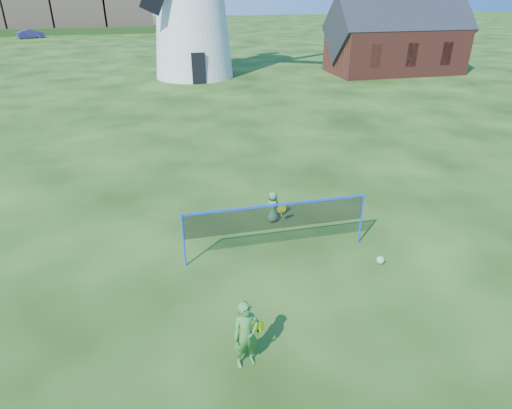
{
  "coord_description": "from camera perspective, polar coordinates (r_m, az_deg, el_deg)",
  "views": [
    {
      "loc": [
        -2.2,
        -9.48,
        6.68
      ],
      "look_at": [
        0.2,
        0.5,
        1.5
      ],
      "focal_mm": 30.44,
      "sensor_mm": 36.0,
      "label": 1
    }
  ],
  "objects": [
    {
      "name": "player_girl",
      "position": [
        8.63,
        -1.32,
        -16.73
      ],
      "size": [
        0.72,
        0.46,
        1.48
      ],
      "rotation": [
        0.0,
        0.0,
        0.21
      ],
      "color": "#3B7F32",
      "rests_on": "ground"
    },
    {
      "name": "chapel",
      "position": [
        40.59,
        17.97,
        19.94
      ],
      "size": [
        11.27,
        5.47,
        9.53
      ],
      "color": "brown",
      "rests_on": "ground"
    },
    {
      "name": "badminton_net",
      "position": [
        11.62,
        2.73,
        -1.73
      ],
      "size": [
        5.05,
        0.05,
        1.55
      ],
      "color": "blue",
      "rests_on": "ground"
    },
    {
      "name": "hedge",
      "position": [
        78.28,
        -29.88,
        18.99
      ],
      "size": [
        62.0,
        0.8,
        1.0
      ],
      "primitive_type": "cube",
      "color": "#193814",
      "rests_on": "ground"
    },
    {
      "name": "ground",
      "position": [
        11.8,
        -0.38,
        -7.69
      ],
      "size": [
        220.0,
        220.0,
        0.0
      ],
      "primitive_type": "plane",
      "color": "black",
      "rests_on": "ground"
    },
    {
      "name": "car_right",
      "position": [
        73.86,
        -27.51,
        19.28
      ],
      "size": [
        3.78,
        2.5,
        1.18
      ],
      "primitive_type": "imported",
      "rotation": [
        0.0,
        0.0,
        1.96
      ],
      "color": "navy",
      "rests_on": "ground"
    },
    {
      "name": "player_boy",
      "position": [
        13.57,
        2.25,
        -0.3
      ],
      "size": [
        0.65,
        0.48,
        1.01
      ],
      "rotation": [
        0.0,
        0.0,
        3.51
      ],
      "color": "#3E8243",
      "rests_on": "ground"
    },
    {
      "name": "play_ball",
      "position": [
        12.19,
        16.02,
        -7.03
      ],
      "size": [
        0.22,
        0.22,
        0.22
      ],
      "primitive_type": "sphere",
      "color": "green",
      "rests_on": "ground"
    }
  ]
}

